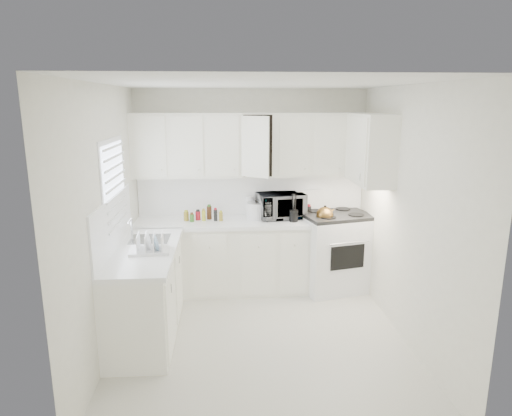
{
  "coord_description": "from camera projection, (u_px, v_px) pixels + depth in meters",
  "views": [
    {
      "loc": [
        -0.34,
        -4.31,
        2.43
      ],
      "look_at": [
        0.0,
        0.7,
        1.25
      ],
      "focal_mm": 31.68,
      "sensor_mm": 36.0,
      "label": 1
    }
  ],
  "objects": [
    {
      "name": "microwave",
      "position": [
        281.0,
        203.0,
        5.88
      ],
      "size": [
        0.64,
        0.44,
        0.4
      ],
      "primitive_type": "imported",
      "rotation": [
        0.0,
        0.0,
        0.21
      ],
      "color": "gray",
      "rests_on": "countertop_back"
    },
    {
      "name": "wall_back",
      "position": [
        251.0,
        189.0,
        6.02
      ],
      "size": [
        3.0,
        0.0,
        3.0
      ],
      "primitive_type": "plane",
      "rotation": [
        1.57,
        0.0,
        0.0
      ],
      "color": "white",
      "rests_on": "ground"
    },
    {
      "name": "spice_left_1",
      "position": [
        192.0,
        216.0,
        5.77
      ],
      "size": [
        0.06,
        0.06,
        0.13
      ],
      "primitive_type": "cylinder",
      "color": "#366D24",
      "rests_on": "countertop_back"
    },
    {
      "name": "sauce_right_2",
      "position": [
        304.0,
        209.0,
        5.99
      ],
      "size": [
        0.06,
        0.06,
        0.19
      ],
      "primitive_type": "cylinder",
      "color": "#4E2C16",
      "rests_on": "countertop_back"
    },
    {
      "name": "countertop_back",
      "position": [
        222.0,
        223.0,
        5.78
      ],
      "size": [
        2.24,
        0.64,
        0.05
      ],
      "primitive_type": "cube",
      "color": "white",
      "rests_on": "lower_cabinets_back"
    },
    {
      "name": "dish_rack",
      "position": [
        149.0,
        242.0,
        4.55
      ],
      "size": [
        0.42,
        0.33,
        0.22
      ],
      "primitive_type": null,
      "rotation": [
        0.0,
        0.0,
        0.08
      ],
      "color": "white",
      "rests_on": "countertop_left"
    },
    {
      "name": "window_blinds",
      "position": [
        115.0,
        190.0,
        4.65
      ],
      "size": [
        0.06,
        0.96,
        1.06
      ],
      "primitive_type": null,
      "color": "white",
      "rests_on": "wall_left"
    },
    {
      "name": "spice_left_5",
      "position": [
        216.0,
        215.0,
        5.79
      ],
      "size": [
        0.06,
        0.06,
        0.13
      ],
      "primitive_type": "cylinder",
      "color": "black",
      "rests_on": "countertop_back"
    },
    {
      "name": "spice_left_4",
      "position": [
        210.0,
        214.0,
        5.87
      ],
      "size": [
        0.06,
        0.06,
        0.13
      ],
      "primitive_type": "cylinder",
      "color": "#4E2C16",
      "rests_on": "countertop_back"
    },
    {
      "name": "spice_left_0",
      "position": [
        187.0,
        214.0,
        5.85
      ],
      "size": [
        0.06,
        0.06,
        0.13
      ],
      "primitive_type": "cylinder",
      "color": "olive",
      "rests_on": "countertop_back"
    },
    {
      "name": "wall_front",
      "position": [
        280.0,
        282.0,
        2.91
      ],
      "size": [
        3.0,
        0.0,
        3.0
      ],
      "primitive_type": "plane",
      "rotation": [
        -1.57,
        0.0,
        0.0
      ],
      "color": "white",
      "rests_on": "ground"
    },
    {
      "name": "tea_kettle",
      "position": [
        325.0,
        214.0,
        5.66
      ],
      "size": [
        0.33,
        0.31,
        0.24
      ],
      "primitive_type": null,
      "rotation": [
        0.0,
        0.0,
        0.42
      ],
      "color": "olive",
      "rests_on": "stove"
    },
    {
      "name": "upper_cabinets_back",
      "position": [
        252.0,
        176.0,
        5.81
      ],
      "size": [
        3.0,
        0.33,
        0.8
      ],
      "primitive_type": null,
      "color": "white",
      "rests_on": "wall_back"
    },
    {
      "name": "ceiling",
      "position": [
        261.0,
        83.0,
        4.17
      ],
      "size": [
        3.2,
        3.2,
        0.0
      ],
      "primitive_type": "plane",
      "rotation": [
        3.14,
        0.0,
        0.0
      ],
      "color": "white",
      "rests_on": "ground"
    },
    {
      "name": "sauce_right_1",
      "position": [
        301.0,
        210.0,
        5.92
      ],
      "size": [
        0.06,
        0.06,
        0.19
      ],
      "primitive_type": "cylinder",
      "color": "gold",
      "rests_on": "countertop_back"
    },
    {
      "name": "backsplash_back",
      "position": [
        251.0,
        195.0,
        6.03
      ],
      "size": [
        2.98,
        0.02,
        0.55
      ],
      "primitive_type": "cube",
      "color": "white",
      "rests_on": "wall_back"
    },
    {
      "name": "utensil_crock",
      "position": [
        294.0,
        207.0,
        5.7
      ],
      "size": [
        0.12,
        0.12,
        0.37
      ],
      "primitive_type": null,
      "rotation": [
        0.0,
        0.0,
        -0.01
      ],
      "color": "black",
      "rests_on": "countertop_back"
    },
    {
      "name": "sink",
      "position": [
        149.0,
        229.0,
        4.97
      ],
      "size": [
        0.42,
        0.38,
        0.3
      ],
      "primitive_type": null,
      "color": "gray",
      "rests_on": "countertop_left"
    },
    {
      "name": "backsplash_left",
      "position": [
        113.0,
        224.0,
        4.58
      ],
      "size": [
        0.02,
        1.6,
        0.55
      ],
      "primitive_type": "cube",
      "color": "white",
      "rests_on": "wall_left"
    },
    {
      "name": "spice_left_3",
      "position": [
        204.0,
        215.0,
        5.78
      ],
      "size": [
        0.06,
        0.06,
        0.13
      ],
      "primitive_type": "cylinder",
      "color": "gold",
      "rests_on": "countertop_back"
    },
    {
      "name": "spice_left_6",
      "position": [
        222.0,
        213.0,
        5.88
      ],
      "size": [
        0.06,
        0.06,
        0.13
      ],
      "primitive_type": "cylinder",
      "color": "olive",
      "rests_on": "countertop_back"
    },
    {
      "name": "paper_towel",
      "position": [
        250.0,
        206.0,
        5.99
      ],
      "size": [
        0.12,
        0.12,
        0.27
      ],
      "primitive_type": "cylinder",
      "color": "white",
      "rests_on": "countertop_back"
    },
    {
      "name": "lower_cabinets_left",
      "position": [
        146.0,
        294.0,
        4.77
      ],
      "size": [
        0.6,
        1.6,
        0.9
      ],
      "primitive_type": null,
      "color": "white",
      "rests_on": "floor"
    },
    {
      "name": "sauce_right_0",
      "position": [
        296.0,
        209.0,
        5.98
      ],
      "size": [
        0.06,
        0.06,
        0.19
      ],
      "primitive_type": "cylinder",
      "color": "red",
      "rests_on": "countertop_back"
    },
    {
      "name": "sauce_right_3",
      "position": [
        309.0,
        210.0,
        5.93
      ],
      "size": [
        0.06,
        0.06,
        0.19
      ],
      "primitive_type": "cylinder",
      "color": "black",
      "rests_on": "countertop_back"
    },
    {
      "name": "wall_right",
      "position": [
        408.0,
        217.0,
        4.56
      ],
      "size": [
        0.0,
        3.2,
        3.2
      ],
      "primitive_type": "plane",
      "rotation": [
        1.57,
        0.0,
        -1.57
      ],
      "color": "white",
      "rests_on": "ground"
    },
    {
      "name": "floor",
      "position": [
        261.0,
        338.0,
        4.76
      ],
      "size": [
        3.2,
        3.2,
        0.0
      ],
      "primitive_type": "plane",
      "color": "silver",
      "rests_on": "ground"
    },
    {
      "name": "spice_left_2",
      "position": [
        199.0,
        214.0,
        5.86
      ],
      "size": [
        0.06,
        0.06,
        0.13
      ],
      "primitive_type": "cylinder",
      "color": "red",
      "rests_on": "countertop_back"
    },
    {
      "name": "rice_cooker",
      "position": [
        256.0,
        209.0,
        5.86
      ],
      "size": [
        0.31,
        0.31,
        0.25
      ],
      "primitive_type": null,
      "rotation": [
        0.0,
        0.0,
        -0.27
      ],
      "color": "white",
      "rests_on": "countertop_back"
    },
    {
      "name": "countertop_left",
      "position": [
        145.0,
        251.0,
        4.66
      ],
      "size": [
        0.64,
        1.62,
        0.05
      ],
      "primitive_type": "cube",
      "color": "white",
      "rests_on": "lower_cabinets_left"
    },
    {
      "name": "upper_cabinets_right",
      "position": [
        368.0,
        183.0,
        5.3
      ],
      "size": [
        0.33,
        0.9,
        0.8
      ],
      "primitive_type": null,
      "color": "white",
      "rests_on": "wall_right"
    },
    {
      "name": "stove",
      "position": [
        335.0,
        241.0,
        5.92
      ],
      "size": [
        0.99,
        0.88,
        1.31
      ],
      "primitive_type": null,
      "rotation": [
        0.0,
        0.0,
        0.24
      ],
      "color": "white",
      "rests_on": "floor"
    },
    {
      "name": "wall_left",
      "position": [
        106.0,
        222.0,
        4.36
      ],
      "size": [
        0.0,
        3.2,
        3.2
      ],
      "primitive_type": "plane",
      "rotation": [
        1.57,
        0.0,
        1.57
      ],
      "color": "white",
      "rests_on": "ground"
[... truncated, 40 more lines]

